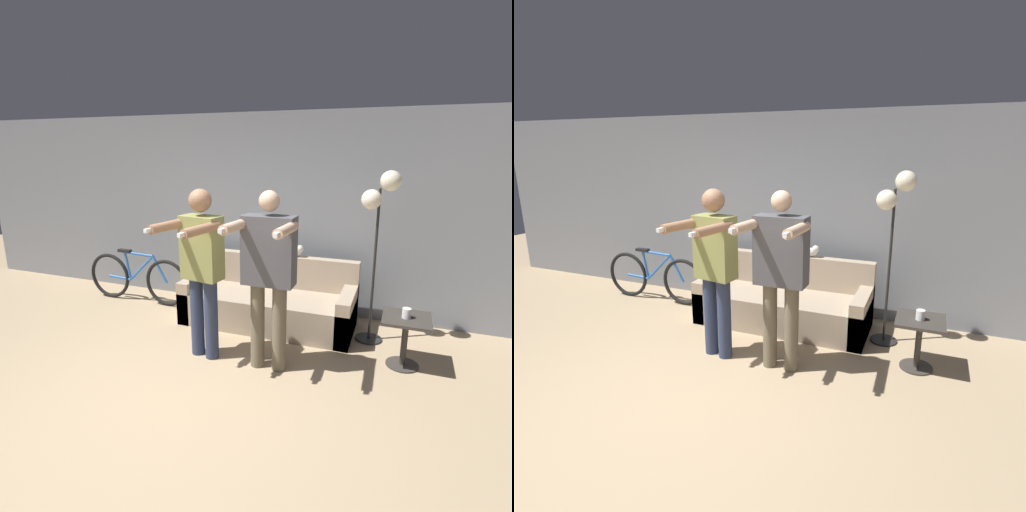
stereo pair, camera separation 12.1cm
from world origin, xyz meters
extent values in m
plane|color=tan|center=(0.00, 0.00, 0.00)|extent=(16.00, 16.00, 0.00)
cube|color=gray|center=(0.00, 2.61, 1.30)|extent=(10.00, 0.05, 2.60)
cube|color=tan|center=(0.30, 1.98, 0.20)|extent=(2.11, 0.84, 0.40)
cube|color=tan|center=(0.30, 2.33, 0.61)|extent=(2.11, 0.14, 0.41)
cube|color=tan|center=(-0.68, 1.98, 0.27)|extent=(0.16, 0.84, 0.54)
cube|color=tan|center=(1.27, 1.98, 0.27)|extent=(0.16, 0.84, 0.54)
cylinder|color=#2D3856|center=(-0.16, 1.01, 0.43)|extent=(0.14, 0.14, 0.86)
cylinder|color=#2D3856|center=(0.02, 0.98, 0.43)|extent=(0.14, 0.14, 0.86)
cube|color=#8C8E4C|center=(-0.07, 1.00, 1.18)|extent=(0.44, 0.28, 0.64)
sphere|color=#9E7051|center=(-0.07, 1.00, 1.65)|extent=(0.23, 0.23, 0.23)
cylinder|color=#9E7051|center=(-0.30, 0.78, 1.43)|extent=(0.17, 0.51, 0.09)
cube|color=white|center=(-0.34, 0.53, 1.43)|extent=(0.05, 0.12, 0.04)
cylinder|color=#9E7051|center=(0.08, 0.72, 1.43)|extent=(0.17, 0.51, 0.09)
cube|color=white|center=(0.04, 0.47, 1.43)|extent=(0.05, 0.12, 0.04)
cylinder|color=#6B604C|center=(0.53, 1.00, 0.44)|extent=(0.14, 0.14, 0.88)
cylinder|color=#6B604C|center=(0.75, 1.00, 0.44)|extent=(0.14, 0.14, 0.88)
cube|color=#4C4C51|center=(0.64, 1.00, 1.21)|extent=(0.50, 0.22, 0.66)
sphere|color=#D8AD8C|center=(0.64, 1.00, 1.68)|extent=(0.19, 0.19, 0.19)
cylinder|color=#D8AD8C|center=(0.40, 0.75, 1.47)|extent=(0.09, 0.50, 0.11)
cube|color=white|center=(0.40, 0.50, 1.48)|extent=(0.04, 0.12, 0.04)
cylinder|color=#D8AD8C|center=(0.88, 0.75, 1.47)|extent=(0.09, 0.50, 0.11)
cube|color=white|center=(0.88, 0.50, 1.48)|extent=(0.04, 0.12, 0.04)
ellipsoid|color=silver|center=(0.46, 2.33, 0.88)|extent=(0.33, 0.11, 0.13)
sphere|color=silver|center=(0.60, 2.33, 0.92)|extent=(0.09, 0.09, 0.09)
ellipsoid|color=silver|center=(0.29, 2.34, 0.84)|extent=(0.18, 0.04, 0.04)
cone|color=silver|center=(0.59, 2.31, 0.96)|extent=(0.03, 0.03, 0.03)
cone|color=silver|center=(0.59, 2.34, 0.96)|extent=(0.03, 0.03, 0.03)
cylinder|color=black|center=(1.54, 1.98, 0.01)|extent=(0.30, 0.30, 0.02)
cylinder|color=black|center=(1.54, 1.98, 0.87)|extent=(0.03, 0.03, 1.74)
sphere|color=white|center=(1.64, 1.98, 1.82)|extent=(0.22, 0.22, 0.22)
sphere|color=white|center=(1.46, 1.98, 1.62)|extent=(0.22, 0.22, 0.22)
cylinder|color=#38332D|center=(1.91, 1.50, 0.01)|extent=(0.32, 0.32, 0.02)
cylinder|color=#38332D|center=(1.91, 1.50, 0.25)|extent=(0.06, 0.06, 0.50)
cube|color=#38332D|center=(1.91, 1.50, 0.51)|extent=(0.46, 0.46, 0.03)
cylinder|color=white|center=(1.90, 1.49, 0.58)|extent=(0.08, 0.08, 0.10)
torus|color=black|center=(-1.22, 2.06, 0.33)|extent=(0.67, 0.05, 0.67)
torus|color=black|center=(-2.19, 2.06, 0.33)|extent=(0.67, 0.05, 0.67)
cylinder|color=blue|center=(-1.62, 2.06, 0.51)|extent=(0.43, 0.04, 0.41)
cylinder|color=blue|center=(-1.85, 2.06, 0.52)|extent=(0.10, 0.04, 0.41)
cylinder|color=blue|center=(-1.65, 2.06, 0.71)|extent=(0.47, 0.04, 0.05)
cylinder|color=blue|center=(-2.00, 2.06, 0.33)|extent=(0.37, 0.04, 0.05)
cylinder|color=blue|center=(-1.32, 2.06, 0.52)|extent=(0.23, 0.04, 0.39)
cube|color=black|center=(-1.89, 2.06, 0.74)|extent=(0.20, 0.07, 0.04)
camera|label=1|loc=(1.80, -2.43, 2.12)|focal=28.00mm
camera|label=2|loc=(1.91, -2.39, 2.12)|focal=28.00mm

